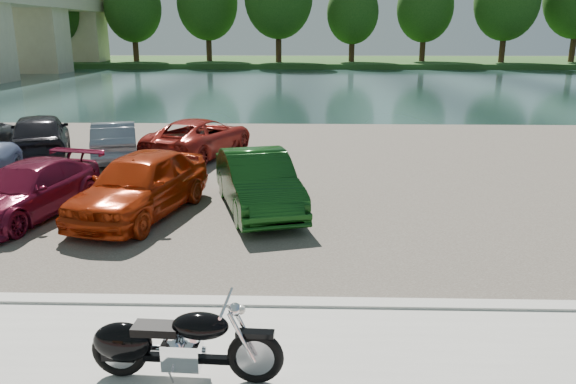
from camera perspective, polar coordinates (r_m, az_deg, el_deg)
name	(u,v)px	position (r m, az deg, el deg)	size (l,w,h in m)	color
kerb	(288,305)	(8.85, -0.02, -11.39)	(60.00, 0.30, 0.14)	#B2B0A7
parking_lot	(297,170)	(17.35, 0.87, 2.22)	(60.00, 18.00, 0.04)	#474239
river	(302,85)	(46.04, 1.43, 10.78)	(120.00, 40.00, 0.00)	#182C2B
far_bank	(303,62)	(77.95, 1.57, 13.10)	(120.00, 24.00, 0.60)	#274719
far_trees	(340,3)	(71.85, 5.26, 18.54)	(70.25, 10.68, 12.52)	#392314
motorcycle	(168,344)	(7.05, -12.05, -14.84)	(2.33, 0.75, 1.05)	black
car_3	(27,191)	(14.10, -24.95, 0.13)	(1.71, 4.21, 1.22)	maroon
car_4	(140,184)	(13.26, -14.77, 0.78)	(1.76, 4.37, 1.49)	#AB2B0B
car_5	(258,182)	(13.25, -3.09, 1.06)	(1.47, 4.22, 1.39)	#114012
car_8	(40,135)	(20.68, -23.89, 5.32)	(1.81, 4.51, 1.54)	black
car_9	(115,141)	(19.46, -17.21, 5.00)	(1.35, 3.88, 1.28)	slate
car_10	(200,137)	(19.44, -8.96, 5.53)	(2.15, 4.66, 1.29)	maroon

